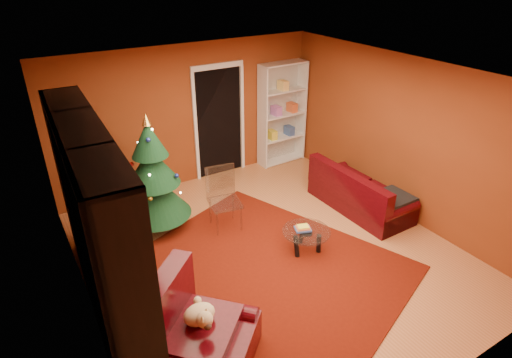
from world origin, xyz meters
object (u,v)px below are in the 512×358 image
coffee_table (306,241)px  media_unit (98,227)px  gift_box_teal (130,199)px  rug (264,272)px  sofa (361,188)px  acrylic_chair (225,203)px  armchair (203,334)px  dog (199,314)px  gift_box_green (160,205)px  white_bookshelf (282,114)px  gift_box_red (134,201)px  christmas_tree (153,175)px

coffee_table → media_unit: bearing=173.5°
gift_box_teal → rug: bearing=-68.6°
sofa → acrylic_chair: 2.37m
rug → armchair: armchair is taller
rug → sofa: bearing=14.5°
rug → acrylic_chair: size_ratio=3.85×
gift_box_teal → dog: size_ratio=0.82×
coffee_table → acrylic_chair: size_ratio=0.76×
gift_box_teal → gift_box_green: (0.39, -0.38, -0.04)m
coffee_table → armchair: bearing=-154.5°
rug → white_bookshelf: bearing=52.1°
media_unit → gift_box_teal: (0.90, 2.27, -1.04)m
sofa → dog: bearing=110.7°
armchair → sofa: bearing=-20.7°
rug → media_unit: 2.33m
rug → dog: (-1.33, -0.84, 0.63)m
media_unit → acrylic_chair: (2.02, 0.85, -0.74)m
gift_box_green → acrylic_chair: 1.32m
gift_box_red → acrylic_chair: bearing=-52.9°
gift_box_red → white_bookshelf: size_ratio=0.11×
gift_box_green → gift_box_red: 0.50m
white_bookshelf → coffee_table: (-1.49, -2.82, -0.86)m
acrylic_chair → christmas_tree: bearing=155.4°
gift_box_green → acrylic_chair: size_ratio=0.27×
sofa → gift_box_red: bearing=57.4°
rug → acrylic_chair: bearing=87.1°
christmas_tree → armchair: (-0.50, -2.79, -0.51)m
christmas_tree → gift_box_green: 0.93m
media_unit → sofa: bearing=5.1°
rug → christmas_tree: size_ratio=1.85×
gift_box_teal → coffee_table: 3.17m
rug → coffee_table: (0.78, 0.10, 0.18)m
gift_box_teal → armchair: bearing=-94.5°
gift_box_red → acrylic_chair: 1.80m
rug → sofa: sofa is taller
rug → armchair: 1.67m
armchair → acrylic_chair: (1.40, 2.17, 0.04)m
christmas_tree → white_bookshelf: white_bookshelf is taller
acrylic_chair → armchair: bearing=-113.2°
dog → coffee_table: 2.36m
gift_box_teal → christmas_tree: bearing=-75.3°
sofa → coffee_table: bearing=107.1°
coffee_table → gift_box_green: bearing=123.2°
media_unit → gift_box_green: size_ratio=12.71×
gift_box_teal → acrylic_chair: (1.12, -1.42, 0.30)m
gift_box_teal → white_bookshelf: white_bookshelf is taller
dog → christmas_tree: bearing=36.6°
media_unit → gift_box_teal: media_unit is taller
dog → coffee_table: size_ratio=0.57×
media_unit → gift_box_teal: bearing=70.9°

